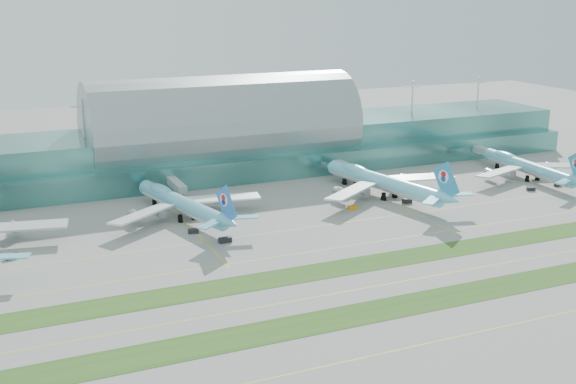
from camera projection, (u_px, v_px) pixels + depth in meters
name	position (u px, v px, depth m)	size (l,w,h in m)	color
ground	(362.00, 267.00, 213.13)	(700.00, 700.00, 0.00)	gray
terminal	(223.00, 140.00, 323.12)	(340.00, 69.10, 36.00)	#3D7A75
grass_strip_near	(414.00, 303.00, 188.38)	(420.00, 12.00, 0.08)	#2D591E
grass_strip_far	(359.00, 265.00, 214.89)	(420.00, 12.00, 0.08)	#2D591E
taxiline_a	(461.00, 336.00, 170.72)	(420.00, 0.35, 0.01)	yellow
taxiline_b	(386.00, 284.00, 200.76)	(420.00, 0.35, 0.01)	yellow
taxiline_c	(334.00, 248.00, 229.04)	(420.00, 0.35, 0.01)	yellow
taxiline_d	(305.00, 228.00, 248.48)	(420.00, 0.35, 0.01)	yellow
airliner_b	(181.00, 203.00, 257.58)	(58.65, 67.67, 18.86)	#63BFDA
airliner_c	(382.00, 181.00, 284.64)	(64.34, 74.07, 20.56)	#71DDFA
airliner_d	(527.00, 166.00, 311.62)	(59.06, 67.07, 18.46)	#60BBD4
gse_b	(12.00, 256.00, 219.92)	(4.17, 2.10, 1.43)	black
gse_c	(225.00, 240.00, 233.85)	(4.25, 1.76, 1.74)	black
gse_d	(193.00, 231.00, 242.74)	(3.52, 1.70, 1.58)	black
gse_e	(353.00, 208.00, 269.08)	(3.56, 1.82, 1.44)	orange
gse_f	(407.00, 201.00, 277.35)	(3.57, 2.03, 1.82)	black
gse_g	(531.00, 189.00, 294.46)	(3.26, 1.65, 1.50)	black
gse_h	(558.00, 184.00, 301.49)	(3.16, 1.89, 1.53)	black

